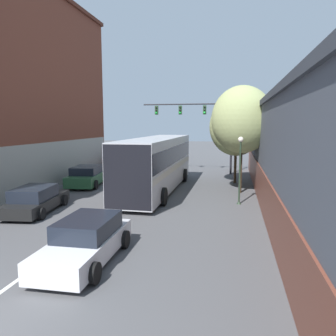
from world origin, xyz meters
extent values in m
cube|color=silver|center=(0.00, 14.41, 0.00)|extent=(0.14, 40.82, 0.01)
cube|color=#9E998E|center=(-6.55, 13.82, 1.60)|extent=(0.24, 22.61, 3.20)
cube|color=#4C515B|center=(10.54, 13.73, 2.90)|extent=(6.08, 29.70, 5.81)
cube|color=brown|center=(7.55, 13.73, 1.02)|extent=(0.24, 29.11, 2.03)
cube|color=#393D44|center=(10.54, 13.73, 5.66)|extent=(6.33, 30.00, 0.30)
cube|color=#B7B7BC|center=(1.00, 16.21, 1.88)|extent=(2.51, 12.39, 3.31)
cube|color=black|center=(1.00, 16.21, 2.48)|extent=(2.56, 12.14, 1.06)
cube|color=beige|center=(1.00, 16.21, 1.62)|extent=(2.54, 12.27, 0.33)
cube|color=black|center=(0.98, 10.04, 1.88)|extent=(2.42, 0.07, 3.18)
cylinder|color=black|center=(-0.25, 20.06, 0.50)|extent=(0.30, 1.00, 1.00)
cylinder|color=black|center=(2.27, 20.05, 0.50)|extent=(0.30, 1.00, 1.00)
cylinder|color=black|center=(-0.28, 12.38, 0.50)|extent=(0.30, 1.00, 1.00)
cylinder|color=black|center=(2.25, 12.37, 0.50)|extent=(0.30, 1.00, 1.00)
cube|color=silver|center=(1.34, 4.62, 0.49)|extent=(1.78, 4.47, 0.64)
cube|color=black|center=(1.34, 4.89, 1.10)|extent=(1.61, 2.33, 0.58)
cylinder|color=black|center=(0.43, 5.98, 0.32)|extent=(0.23, 0.64, 0.63)
cylinder|color=black|center=(2.21, 6.01, 0.32)|extent=(0.23, 0.64, 0.63)
cylinder|color=black|center=(0.47, 3.23, 0.32)|extent=(0.23, 0.64, 0.63)
cylinder|color=black|center=(2.25, 3.26, 0.32)|extent=(0.23, 0.64, 0.63)
cube|color=black|center=(-4.23, 31.16, 0.46)|extent=(1.82, 4.54, 0.60)
cube|color=black|center=(-4.23, 30.93, 0.99)|extent=(1.67, 2.37, 0.47)
cylinder|color=black|center=(-5.16, 32.57, 0.30)|extent=(0.22, 0.59, 0.59)
cylinder|color=black|center=(-3.29, 32.56, 0.30)|extent=(0.22, 0.59, 0.59)
cylinder|color=black|center=(-5.17, 29.75, 0.30)|extent=(0.22, 0.59, 0.59)
cylinder|color=black|center=(-3.31, 29.75, 0.30)|extent=(0.22, 0.59, 0.59)
cube|color=black|center=(-3.83, 9.85, 0.43)|extent=(2.28, 4.66, 0.55)
cube|color=black|center=(-3.80, 9.62, 1.01)|extent=(1.87, 2.51, 0.60)
cylinder|color=black|center=(-4.89, 11.11, 0.29)|extent=(0.29, 0.60, 0.57)
cylinder|color=black|center=(-3.11, 11.34, 0.29)|extent=(0.29, 0.60, 0.57)
cylinder|color=black|center=(-4.54, 8.36, 0.29)|extent=(0.29, 0.60, 0.57)
cylinder|color=black|center=(-2.76, 8.58, 0.29)|extent=(0.29, 0.60, 0.57)
cube|color=#285633|center=(-4.40, 17.06, 0.54)|extent=(2.49, 4.82, 0.71)
cube|color=black|center=(-4.37, 16.83, 1.16)|extent=(2.05, 2.61, 0.54)
cylinder|color=black|center=(-5.56, 18.34, 0.33)|extent=(0.30, 0.68, 0.65)
cylinder|color=black|center=(-3.61, 18.60, 0.33)|extent=(0.30, 0.68, 0.65)
cylinder|color=black|center=(-5.18, 15.51, 0.33)|extent=(0.30, 0.68, 0.65)
cylinder|color=black|center=(-3.24, 15.77, 0.33)|extent=(0.30, 0.68, 0.65)
cube|color=red|center=(-4.24, 25.53, 0.54)|extent=(2.29, 4.69, 0.74)
cube|color=black|center=(-4.27, 25.30, 1.16)|extent=(1.90, 2.52, 0.51)
cylinder|color=black|center=(-5.00, 27.02, 0.32)|extent=(0.29, 0.65, 0.63)
cylinder|color=black|center=(-3.16, 26.81, 0.32)|extent=(0.29, 0.65, 0.63)
cylinder|color=black|center=(-5.32, 24.24, 0.32)|extent=(0.29, 0.65, 0.63)
cylinder|color=black|center=(-3.49, 24.03, 0.32)|extent=(0.29, 0.65, 0.63)
cylinder|color=black|center=(5.73, 24.82, 3.26)|extent=(0.18, 0.18, 6.51)
cylinder|color=black|center=(1.73, 24.82, 6.21)|extent=(8.01, 0.12, 0.12)
cube|color=#234723|center=(3.33, 24.82, 5.69)|extent=(0.28, 0.24, 0.80)
sphere|color=black|center=(3.33, 24.66, 5.94)|extent=(0.18, 0.18, 0.18)
sphere|color=black|center=(3.33, 24.66, 5.69)|extent=(0.18, 0.18, 0.18)
sphere|color=green|center=(3.33, 24.66, 5.44)|extent=(0.18, 0.18, 0.18)
cube|color=#234723|center=(1.13, 24.82, 5.69)|extent=(0.28, 0.24, 0.80)
sphere|color=black|center=(1.13, 24.66, 5.94)|extent=(0.18, 0.18, 0.18)
sphere|color=black|center=(1.13, 24.66, 5.69)|extent=(0.18, 0.18, 0.18)
sphere|color=green|center=(1.13, 24.66, 5.44)|extent=(0.18, 0.18, 0.18)
cube|color=#234723|center=(-1.08, 24.82, 5.69)|extent=(0.28, 0.24, 0.80)
sphere|color=black|center=(-1.08, 24.66, 5.94)|extent=(0.18, 0.18, 0.18)
sphere|color=black|center=(-1.08, 24.66, 5.69)|extent=(0.18, 0.18, 0.18)
sphere|color=green|center=(-1.08, 24.66, 5.44)|extent=(0.18, 0.18, 0.18)
cone|color=#233323|center=(6.33, 13.49, 0.10)|extent=(0.26, 0.26, 0.20)
cylinder|color=#233323|center=(6.33, 13.49, 1.75)|extent=(0.10, 0.10, 3.50)
sphere|color=#EFE5CC|center=(6.33, 13.49, 3.61)|extent=(0.30, 0.30, 0.30)
cylinder|color=#3D2D1E|center=(6.43, 16.63, 1.54)|extent=(0.18, 0.18, 3.07)
ellipsoid|color=#99A366|center=(6.43, 16.63, 4.72)|extent=(3.88, 3.49, 4.27)
cylinder|color=#3D2D1E|center=(6.11, 20.18, 1.29)|extent=(0.20, 0.20, 2.57)
ellipsoid|color=#99A366|center=(6.11, 20.18, 4.26)|extent=(3.96, 3.57, 4.36)
camera|label=1|loc=(5.98, -4.79, 4.44)|focal=35.00mm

